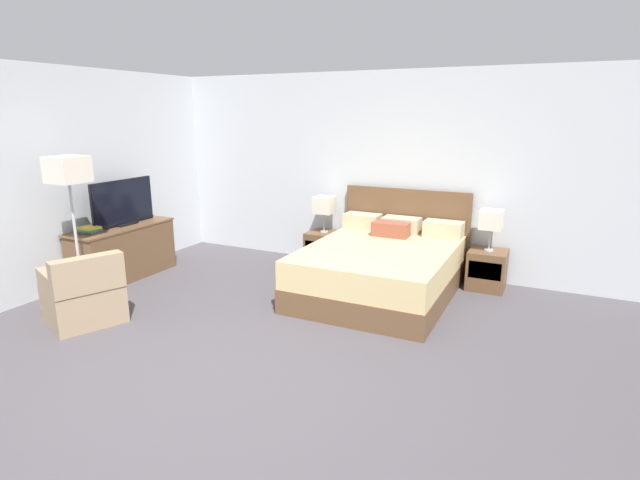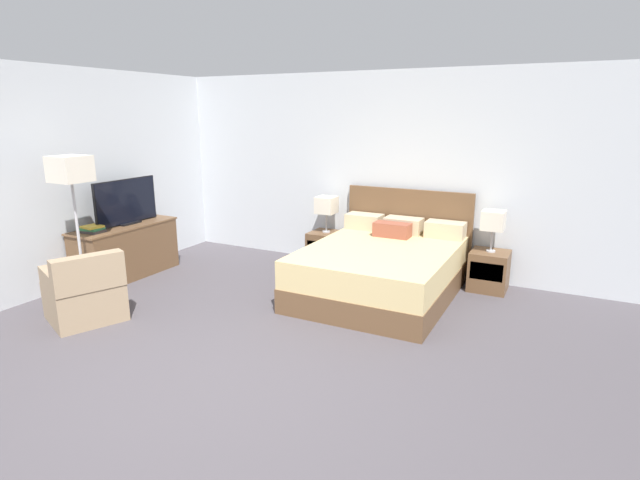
# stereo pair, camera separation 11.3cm
# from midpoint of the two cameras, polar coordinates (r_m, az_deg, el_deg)

# --- Properties ---
(ground_plane) EXTENTS (10.90, 10.90, 0.00)m
(ground_plane) POSITION_cam_midpoint_polar(r_m,az_deg,el_deg) (4.25, -12.33, -16.13)
(ground_plane) COLOR #4C474C
(wall_back) EXTENTS (7.39, 0.06, 2.67)m
(wall_back) POSITION_cam_midpoint_polar(r_m,az_deg,el_deg) (6.95, 6.10, 7.71)
(wall_back) COLOR silver
(wall_back) RESTS_ON ground
(wall_left) EXTENTS (0.06, 5.43, 2.67)m
(wall_left) POSITION_cam_midpoint_polar(r_m,az_deg,el_deg) (7.03, -25.60, 6.48)
(wall_left) COLOR silver
(wall_left) RESTS_ON ground
(bed) EXTENTS (1.71, 2.10, 1.15)m
(bed) POSITION_cam_midpoint_polar(r_m,az_deg,el_deg) (6.02, 6.49, -3.17)
(bed) COLOR brown
(bed) RESTS_ON ground
(nightstand_left) EXTENTS (0.45, 0.44, 0.49)m
(nightstand_left) POSITION_cam_midpoint_polar(r_m,az_deg,el_deg) (7.12, 0.01, -1.00)
(nightstand_left) COLOR brown
(nightstand_left) RESTS_ON ground
(nightstand_right) EXTENTS (0.45, 0.44, 0.49)m
(nightstand_right) POSITION_cam_midpoint_polar(r_m,az_deg,el_deg) (6.50, 18.07, -3.24)
(nightstand_right) COLOR brown
(nightstand_right) RESTS_ON ground
(table_lamp_left) EXTENTS (0.26, 0.26, 0.51)m
(table_lamp_left) POSITION_cam_midpoint_polar(r_m,az_deg,el_deg) (6.98, 0.02, 3.97)
(table_lamp_left) COLOR #B7B7BC
(table_lamp_left) RESTS_ON nightstand_left
(table_lamp_right) EXTENTS (0.26, 0.26, 0.51)m
(table_lamp_right) POSITION_cam_midpoint_polar(r_m,az_deg,el_deg) (6.35, 18.51, 2.17)
(table_lamp_right) COLOR #B7B7BC
(table_lamp_right) RESTS_ON nightstand_right
(dresser) EXTENTS (0.53, 1.42, 0.70)m
(dresser) POSITION_cam_midpoint_polar(r_m,az_deg,el_deg) (7.08, -22.01, -1.16)
(dresser) COLOR brown
(dresser) RESTS_ON ground
(tv) EXTENTS (0.18, 0.98, 0.59)m
(tv) POSITION_cam_midpoint_polar(r_m,az_deg,el_deg) (7.00, -22.02, 3.93)
(tv) COLOR black
(tv) RESTS_ON dresser
(book_red_cover) EXTENTS (0.27, 0.21, 0.03)m
(book_red_cover) POSITION_cam_midpoint_polar(r_m,az_deg,el_deg) (6.70, -25.23, 0.80)
(book_red_cover) COLOR #383333
(book_red_cover) RESTS_ON dresser
(book_blue_cover) EXTENTS (0.26, 0.22, 0.03)m
(book_blue_cover) POSITION_cam_midpoint_polar(r_m,az_deg,el_deg) (6.71, -25.33, 1.06)
(book_blue_cover) COLOR #2D7042
(book_blue_cover) RESTS_ON book_red_cover
(book_small_top) EXTENTS (0.24, 0.22, 0.02)m
(book_small_top) POSITION_cam_midpoint_polar(r_m,az_deg,el_deg) (6.70, -25.32, 1.27)
(book_small_top) COLOR gold
(book_small_top) RESTS_ON book_blue_cover
(armchair_by_window) EXTENTS (0.90, 0.89, 0.76)m
(armchair_by_window) POSITION_cam_midpoint_polar(r_m,az_deg,el_deg) (5.77, -25.87, -5.81)
(armchair_by_window) COLOR #9E8466
(armchair_by_window) RESTS_ON ground
(floor_lamp) EXTENTS (0.36, 0.36, 1.67)m
(floor_lamp) POSITION_cam_midpoint_polar(r_m,az_deg,el_deg) (6.16, -27.28, 6.27)
(floor_lamp) COLOR #B7B7BC
(floor_lamp) RESTS_ON ground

